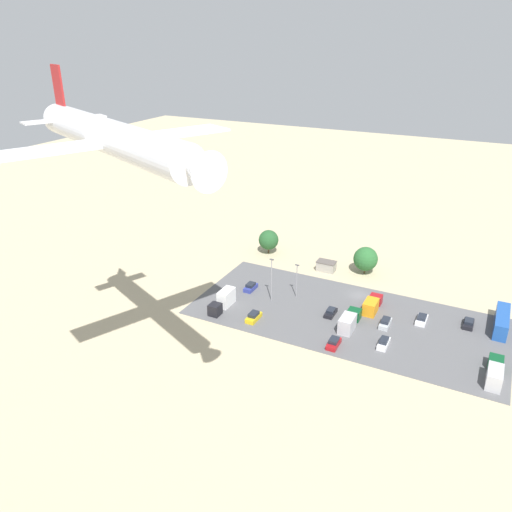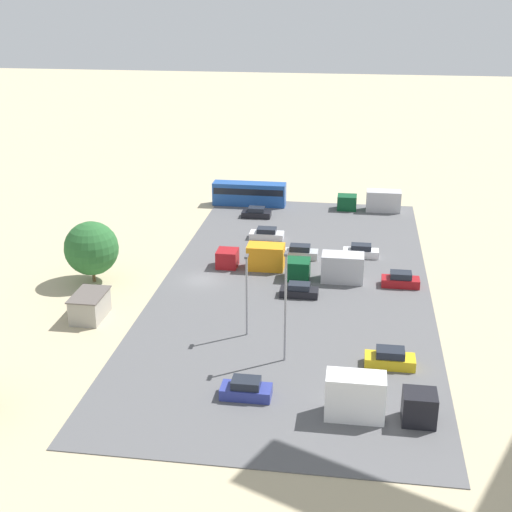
{
  "view_description": "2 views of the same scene",
  "coord_description": "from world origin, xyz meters",
  "px_view_note": "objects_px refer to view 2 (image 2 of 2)",
  "views": [
    {
      "loc": [
        -23.96,
        99.17,
        54.42
      ],
      "look_at": [
        10.74,
        30.39,
        19.83
      ],
      "focal_mm": 35.0,
      "sensor_mm": 36.0,
      "label": 1
    },
    {
      "loc": [
        71.47,
        16.5,
        30.79
      ],
      "look_at": [
        2.15,
        6.37,
        4.07
      ],
      "focal_mm": 50.0,
      "sensor_mm": 36.0,
      "label": 2
    }
  ],
  "objects_px": {
    "parked_car_7": "(401,280)",
    "parked_car_3": "(361,251)",
    "parked_car_6": "(267,234)",
    "parked_truck_1": "(373,399)",
    "parked_car_1": "(390,359)",
    "parked_truck_3": "(255,257)",
    "bus": "(249,193)",
    "parked_car_5": "(300,252)",
    "parked_truck_2": "(330,268)",
    "shed_building": "(90,306)",
    "parked_car_2": "(299,291)",
    "parked_car_4": "(246,389)",
    "parked_car_0": "(256,213)",
    "parked_truck_0": "(373,201)"
  },
  "relations": [
    {
      "from": "parked_car_4",
      "to": "parked_truck_1",
      "type": "height_order",
      "value": "parked_truck_1"
    },
    {
      "from": "parked_car_0",
      "to": "parked_truck_3",
      "type": "height_order",
      "value": "parked_truck_3"
    },
    {
      "from": "parked_car_1",
      "to": "parked_car_3",
      "type": "xyz_separation_m",
      "value": [
        -26.31,
        -2.68,
        -0.03
      ]
    },
    {
      "from": "parked_truck_1",
      "to": "parked_car_2",
      "type": "bearing_deg",
      "value": -161.03
    },
    {
      "from": "bus",
      "to": "parked_car_6",
      "type": "bearing_deg",
      "value": 17.26
    },
    {
      "from": "parked_car_3",
      "to": "parked_car_7",
      "type": "relative_size",
      "value": 1.05
    },
    {
      "from": "parked_car_3",
      "to": "parked_car_0",
      "type": "bearing_deg",
      "value": -132.86
    },
    {
      "from": "parked_car_0",
      "to": "parked_truck_2",
      "type": "height_order",
      "value": "parked_truck_2"
    },
    {
      "from": "parked_car_1",
      "to": "parked_car_5",
      "type": "xyz_separation_m",
      "value": [
        -24.89,
        -9.93,
        -0.02
      ]
    },
    {
      "from": "parked_car_7",
      "to": "parked_truck_2",
      "type": "xyz_separation_m",
      "value": [
        -0.59,
        -7.71,
        0.75
      ]
    },
    {
      "from": "parked_car_2",
      "to": "parked_car_4",
      "type": "relative_size",
      "value": 0.99
    },
    {
      "from": "shed_building",
      "to": "parked_car_6",
      "type": "height_order",
      "value": "shed_building"
    },
    {
      "from": "parked_car_2",
      "to": "parked_car_3",
      "type": "xyz_separation_m",
      "value": [
        -12.7,
        6.34,
        0.06
      ]
    },
    {
      "from": "parked_car_4",
      "to": "bus",
      "type": "bearing_deg",
      "value": 8.53
    },
    {
      "from": "shed_building",
      "to": "parked_car_3",
      "type": "height_order",
      "value": "shed_building"
    },
    {
      "from": "parked_car_4",
      "to": "parked_truck_3",
      "type": "distance_m",
      "value": 27.65
    },
    {
      "from": "parked_car_4",
      "to": "parked_car_7",
      "type": "height_order",
      "value": "parked_car_7"
    },
    {
      "from": "parked_truck_2",
      "to": "parked_car_6",
      "type": "bearing_deg",
      "value": 34.39
    },
    {
      "from": "bus",
      "to": "parked_car_5",
      "type": "relative_size",
      "value": 2.5
    },
    {
      "from": "shed_building",
      "to": "parked_car_0",
      "type": "height_order",
      "value": "shed_building"
    },
    {
      "from": "parked_car_7",
      "to": "parked_truck_0",
      "type": "xyz_separation_m",
      "value": [
        -27.72,
        -2.79,
        0.69
      ]
    },
    {
      "from": "bus",
      "to": "parked_car_4",
      "type": "distance_m",
      "value": 53.0
    },
    {
      "from": "parked_car_3",
      "to": "parked_truck_3",
      "type": "distance_m",
      "value": 13.32
    },
    {
      "from": "parked_car_7",
      "to": "parked_car_3",
      "type": "bearing_deg",
      "value": -152.81
    },
    {
      "from": "parked_car_6",
      "to": "parked_truck_1",
      "type": "distance_m",
      "value": 41.54
    },
    {
      "from": "parked_truck_0",
      "to": "parked_truck_3",
      "type": "bearing_deg",
      "value": 151.12
    },
    {
      "from": "parked_car_4",
      "to": "parked_truck_2",
      "type": "xyz_separation_m",
      "value": [
        -25.08,
        5.39,
        0.76
      ]
    },
    {
      "from": "bus",
      "to": "parked_car_0",
      "type": "relative_size",
      "value": 2.66
    },
    {
      "from": "shed_building",
      "to": "parked_truck_1",
      "type": "distance_m",
      "value": 30.63
    },
    {
      "from": "parked_truck_3",
      "to": "parked_car_6",
      "type": "bearing_deg",
      "value": -0.08
    },
    {
      "from": "parked_car_1",
      "to": "parked_truck_3",
      "type": "bearing_deg",
      "value": 35.41
    },
    {
      "from": "parked_truck_1",
      "to": "parked_car_5",
      "type": "bearing_deg",
      "value": -165.74
    },
    {
      "from": "parked_car_7",
      "to": "parked_truck_0",
      "type": "distance_m",
      "value": 27.87
    },
    {
      "from": "parked_car_6",
      "to": "parked_truck_3",
      "type": "xyz_separation_m",
      "value": [
        10.39,
        -0.01,
        0.72
      ]
    },
    {
      "from": "parked_car_0",
      "to": "parked_truck_2",
      "type": "bearing_deg",
      "value": -152.2
    },
    {
      "from": "parked_car_1",
      "to": "parked_car_4",
      "type": "relative_size",
      "value": 1.06
    },
    {
      "from": "parked_car_4",
      "to": "parked_car_2",
      "type": "bearing_deg",
      "value": -6.85
    },
    {
      "from": "parked_car_4",
      "to": "parked_truck_0",
      "type": "xyz_separation_m",
      "value": [
        -52.22,
        10.32,
        0.7
      ]
    },
    {
      "from": "parked_car_1",
      "to": "parked_car_7",
      "type": "xyz_separation_m",
      "value": [
        -17.87,
        1.66,
        -0.01
      ]
    },
    {
      "from": "bus",
      "to": "parked_car_2",
      "type": "xyz_separation_m",
      "value": [
        32.17,
        10.29,
        -1.22
      ]
    },
    {
      "from": "shed_building",
      "to": "parked_truck_3",
      "type": "height_order",
      "value": "parked_truck_3"
    },
    {
      "from": "parked_car_1",
      "to": "parked_truck_3",
      "type": "xyz_separation_m",
      "value": [
        -20.81,
        -14.8,
        0.63
      ]
    },
    {
      "from": "parked_car_3",
      "to": "parked_truck_0",
      "type": "relative_size",
      "value": 0.47
    },
    {
      "from": "bus",
      "to": "parked_car_3",
      "type": "xyz_separation_m",
      "value": [
        19.47,
        16.63,
        -1.16
      ]
    },
    {
      "from": "parked_car_4",
      "to": "parked_car_6",
      "type": "height_order",
      "value": "parked_car_4"
    },
    {
      "from": "parked_car_1",
      "to": "parked_car_2",
      "type": "height_order",
      "value": "parked_car_1"
    },
    {
      "from": "parked_car_1",
      "to": "parked_truck_0",
      "type": "height_order",
      "value": "parked_truck_0"
    },
    {
      "from": "bus",
      "to": "parked_car_5",
      "type": "bearing_deg",
      "value": 24.17
    },
    {
      "from": "bus",
      "to": "parked_car_4",
      "type": "relative_size",
      "value": 2.67
    },
    {
      "from": "shed_building",
      "to": "parked_car_2",
      "type": "xyz_separation_m",
      "value": [
        -8.07,
        19.91,
        -0.62
      ]
    }
  ]
}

